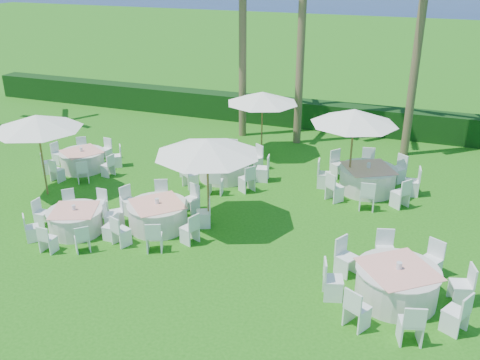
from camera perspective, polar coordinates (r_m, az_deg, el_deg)
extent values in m
plane|color=#1E6311|center=(14.94, -5.22, -7.26)|extent=(120.00, 120.00, 0.00)
cube|color=black|center=(25.20, 6.55, 7.07)|extent=(34.00, 1.00, 1.20)
cylinder|color=beige|center=(16.27, -17.13, -4.24)|extent=(1.53, 1.53, 0.66)
cylinder|color=beige|center=(16.12, -17.27, -3.16)|extent=(1.60, 1.60, 0.03)
cube|color=#FFA28E|center=(16.11, -17.28, -3.08)|extent=(1.61, 1.61, 0.01)
cylinder|color=silver|center=(16.08, -17.31, -2.81)|extent=(0.11, 0.11, 0.14)
cube|color=white|center=(15.58, -13.64, -4.83)|extent=(0.38, 0.38, 0.80)
cube|color=white|center=(16.38, -13.03, -3.33)|extent=(0.53, 0.53, 0.80)
cube|color=white|center=(17.09, -14.76, -2.35)|extent=(0.38, 0.38, 0.80)
cube|color=white|center=(17.32, -17.71, -2.35)|extent=(0.53, 0.53, 0.80)
cube|color=white|center=(16.96, -20.37, -3.29)|extent=(0.38, 0.38, 0.80)
cube|color=white|center=(16.20, -21.34, -4.73)|extent=(0.53, 0.53, 0.80)
cube|color=white|center=(15.45, -19.82, -5.88)|extent=(0.38, 0.38, 0.80)
cube|color=white|center=(15.18, -16.52, -5.95)|extent=(0.53, 0.53, 0.80)
cylinder|color=beige|center=(15.95, -8.73, -3.82)|extent=(1.71, 1.71, 0.74)
cylinder|color=beige|center=(15.78, -8.82, -2.59)|extent=(1.78, 1.78, 0.03)
cube|color=#FFA28E|center=(15.77, -8.82, -2.51)|extent=(1.96, 1.96, 0.01)
cylinder|color=silver|center=(15.74, -8.84, -2.23)|extent=(0.12, 0.12, 0.16)
cube|color=white|center=(15.85, -3.92, -3.48)|extent=(0.55, 0.55, 0.89)
cube|color=white|center=(16.71, -5.27, -2.05)|extent=(0.54, 0.54, 0.89)
cube|color=white|center=(17.12, -8.41, -1.57)|extent=(0.55, 0.55, 0.89)
cube|color=white|center=(16.88, -11.71, -2.20)|extent=(0.54, 0.54, 0.89)
cube|color=white|center=(16.10, -13.51, -3.67)|extent=(0.55, 0.55, 0.89)
cube|color=white|center=(15.21, -12.59, -5.26)|extent=(0.54, 0.54, 0.89)
cube|color=white|center=(14.74, -9.14, -5.93)|extent=(0.55, 0.55, 0.89)
cube|color=white|center=(15.02, -5.41, -5.14)|extent=(0.54, 0.54, 0.89)
cylinder|color=beige|center=(13.18, 16.35, -10.71)|extent=(1.87, 1.87, 0.81)
cylinder|color=beige|center=(12.95, 16.56, -9.18)|extent=(1.95, 1.95, 0.03)
cube|color=#FFA28E|center=(12.94, 16.57, -9.08)|extent=(2.13, 2.13, 0.01)
cylinder|color=silver|center=(12.90, 16.61, -8.76)|extent=(0.13, 0.13, 0.17)
cube|color=white|center=(13.53, 22.55, -10.28)|extent=(0.57, 0.57, 0.98)
cube|color=white|center=(14.24, 19.69, -8.05)|extent=(0.62, 0.62, 0.98)
cube|color=white|center=(14.35, 15.26, -7.20)|extent=(0.57, 0.57, 0.98)
cube|color=white|center=(13.81, 11.32, -8.07)|extent=(0.62, 0.62, 0.98)
cube|color=white|center=(12.89, 9.92, -10.43)|extent=(0.57, 0.57, 0.98)
cube|color=white|center=(12.10, 12.44, -13.15)|extent=(0.62, 0.62, 0.98)
cube|color=white|center=(11.97, 17.78, -14.27)|extent=(0.57, 0.57, 0.98)
cube|color=white|center=(12.59, 22.04, -12.90)|extent=(0.62, 0.62, 0.98)
cylinder|color=beige|center=(20.80, -16.45, 1.96)|extent=(1.58, 1.58, 0.69)
cylinder|color=beige|center=(20.68, -16.56, 2.87)|extent=(1.65, 1.65, 0.03)
cube|color=#FFA28E|center=(20.67, -16.57, 2.94)|extent=(1.76, 1.76, 0.01)
cylinder|color=silver|center=(20.64, -16.59, 3.16)|extent=(0.11, 0.11, 0.15)
cube|color=white|center=(20.77, -13.07, 2.50)|extent=(0.54, 0.54, 0.83)
cube|color=white|center=(21.59, -14.18, 3.19)|extent=(0.44, 0.44, 0.83)
cube|color=white|center=(21.94, -16.50, 3.25)|extent=(0.54, 0.54, 0.83)
cube|color=white|center=(21.64, -18.79, 2.69)|extent=(0.44, 0.44, 0.83)
cube|color=white|center=(20.85, -19.85, 1.77)|extent=(0.54, 0.54, 0.83)
cube|color=white|center=(20.00, -18.94, 1.00)|extent=(0.44, 0.44, 0.83)
cube|color=white|center=(19.62, -16.44, 0.89)|extent=(0.54, 0.54, 0.83)
cube|color=white|center=(19.95, -13.95, 1.54)|extent=(0.44, 0.44, 0.83)
cylinder|color=beige|center=(19.19, -1.72, 1.30)|extent=(1.79, 1.79, 0.78)
cylinder|color=beige|center=(19.05, -1.73, 2.41)|extent=(1.86, 1.86, 0.03)
cube|color=#FFA28E|center=(19.04, -1.73, 2.48)|extent=(2.00, 2.00, 0.01)
cylinder|color=silver|center=(19.01, -1.73, 2.72)|extent=(0.12, 0.12, 0.17)
cube|color=white|center=(18.95, 2.43, 1.24)|extent=(0.51, 0.51, 0.93)
cube|color=white|center=(19.91, 1.64, 2.37)|extent=(0.60, 0.60, 0.93)
cube|color=white|center=(20.44, -0.94, 2.94)|extent=(0.51, 0.51, 0.93)
cube|color=white|center=(20.27, -3.91, 2.71)|extent=(0.60, 0.60, 0.93)
cube|color=white|center=(19.47, -5.76, 1.77)|extent=(0.51, 0.51, 0.93)
cube|color=white|center=(18.49, -5.33, 0.58)|extent=(0.60, 0.60, 0.93)
cube|color=white|center=(17.90, -2.61, -0.12)|extent=(0.51, 0.51, 0.93)
cube|color=white|center=(18.10, 0.73, 0.17)|extent=(0.60, 0.60, 0.93)
cylinder|color=beige|center=(18.65, 13.43, 0.02)|extent=(1.87, 1.87, 0.81)
cylinder|color=beige|center=(18.50, 13.54, 1.20)|extent=(1.95, 1.95, 0.03)
cube|color=#FFA28E|center=(18.49, 13.55, 1.28)|extent=(2.06, 2.06, 0.01)
cylinder|color=silver|center=(18.46, 13.57, 1.52)|extent=(0.13, 0.13, 0.17)
cube|color=white|center=(18.72, 17.90, -0.14)|extent=(0.51, 0.51, 0.97)
cube|color=white|center=(19.63, 16.47, 1.13)|extent=(0.64, 0.64, 0.97)
cube|color=white|center=(19.98, 13.48, 1.84)|extent=(0.51, 0.51, 0.97)
cube|color=white|center=(19.58, 10.46, 1.67)|extent=(0.64, 0.64, 0.97)
cube|color=white|center=(18.64, 8.98, 0.64)|extent=(0.51, 0.51, 0.97)
cube|color=white|center=(17.67, 10.09, -0.73)|extent=(0.64, 0.64, 0.97)
cube|color=white|center=(17.28, 13.41, -1.59)|extent=(0.51, 0.51, 0.97)
cube|color=white|center=(17.73, 16.74, -1.31)|extent=(0.64, 0.64, 0.97)
cylinder|color=brown|center=(18.70, -20.36, 2.29)|extent=(0.06, 0.06, 2.66)
cone|color=white|center=(18.34, -20.88, 5.79)|extent=(2.89, 2.89, 0.48)
sphere|color=brown|center=(18.30, -20.95, 6.28)|extent=(0.11, 0.11, 0.11)
cylinder|color=brown|center=(15.52, -3.44, -0.54)|extent=(0.06, 0.06, 2.62)
cone|color=white|center=(15.08, -3.54, 3.57)|extent=(3.05, 3.05, 0.47)
sphere|color=brown|center=(15.03, -3.56, 4.16)|extent=(0.10, 0.10, 0.10)
cylinder|color=brown|center=(21.23, 2.35, 5.89)|extent=(0.06, 0.06, 2.46)
cone|color=white|center=(20.93, 2.40, 8.79)|extent=(2.83, 2.83, 0.44)
sphere|color=brown|center=(20.89, 2.41, 9.20)|extent=(0.10, 0.10, 0.10)
cylinder|color=brown|center=(18.19, 11.77, 2.89)|extent=(0.07, 0.07, 2.76)
cone|color=white|center=(17.81, 12.10, 6.63)|extent=(2.88, 2.88, 0.50)
sphere|color=brown|center=(17.76, 12.14, 7.16)|extent=(0.11, 0.11, 0.11)
cylinder|color=brown|center=(22.96, 0.29, 14.41)|extent=(0.32, 0.32, 8.06)
cylinder|color=brown|center=(21.95, 6.68, 17.64)|extent=(0.32, 0.32, 10.94)
cylinder|color=brown|center=(21.54, 18.41, 13.21)|extent=(0.32, 0.32, 8.45)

